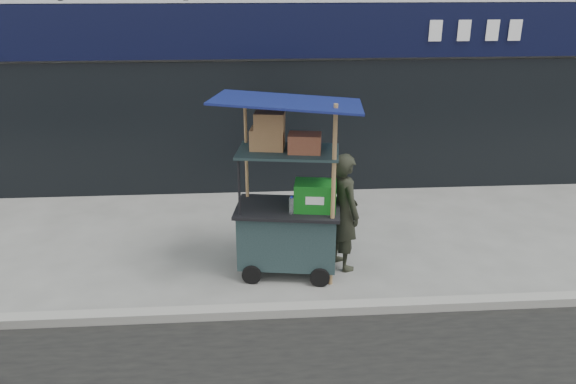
{
  "coord_description": "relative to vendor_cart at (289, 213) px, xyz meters",
  "views": [
    {
      "loc": [
        -1.01,
        -5.91,
        3.8
      ],
      "look_at": [
        -0.51,
        1.2,
        1.03
      ],
      "focal_mm": 35.0,
      "sensor_mm": 36.0,
      "label": 1
    }
  ],
  "objects": [
    {
      "name": "curb",
      "position": [
        0.52,
        -1.07,
        -0.8
      ],
      "size": [
        80.0,
        0.18,
        0.12
      ],
      "primitive_type": "cube",
      "color": "gray",
      "rests_on": "ground"
    },
    {
      "name": "ground",
      "position": [
        0.52,
        -0.87,
        -0.86
      ],
      "size": [
        80.0,
        80.0,
        0.0
      ],
      "primitive_type": "plane",
      "color": "slate",
      "rests_on": "ground"
    },
    {
      "name": "vendor_cart",
      "position": [
        0.0,
        0.0,
        0.0
      ],
      "size": [
        1.98,
        1.53,
        2.45
      ],
      "rotation": [
        0.0,
        0.0,
        -0.15
      ],
      "color": "#1A2C2C",
      "rests_on": "ground"
    },
    {
      "name": "vendor_man",
      "position": [
        0.74,
        0.09,
        -0.04
      ],
      "size": [
        0.58,
        0.7,
        1.64
      ],
      "primitive_type": "imported",
      "rotation": [
        0.0,
        0.0,
        1.95
      ],
      "color": "#27291E",
      "rests_on": "ground"
    }
  ]
}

